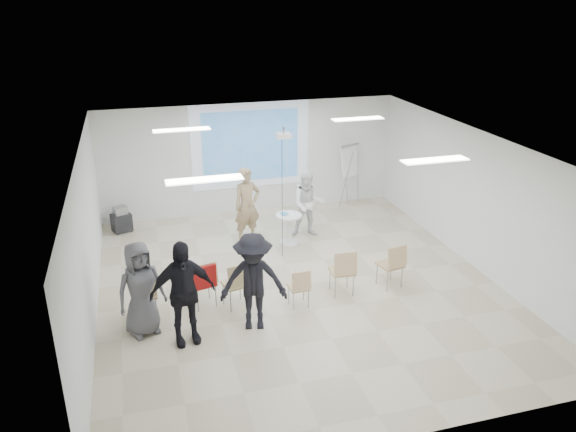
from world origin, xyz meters
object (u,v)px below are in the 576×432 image
object	(u,v)px
audience_mid	(253,276)
chair_right_far	(393,262)
audience_outer	(140,284)
laptop	(235,282)
flipchart_easel	(350,161)
chair_left_inner	(237,282)
audience_left	(182,286)
chair_far_left	(145,292)
chair_right_inner	(343,269)
av_cart	(121,220)
chair_left_mid	(204,280)
pedestal_table	(289,227)
player_right	(308,201)
player_left	(247,201)
chair_center	(300,285)

from	to	relation	value
audience_mid	chair_right_far	bearing A→B (deg)	24.24
audience_mid	audience_outer	bearing A→B (deg)	-178.83
laptop	flipchart_easel	distance (m)	6.21
chair_right_far	audience_mid	world-z (taller)	audience_mid
chair_left_inner	chair_right_far	size ratio (longest dim) A/B	0.99
chair_left_inner	audience_left	xyz separation A→B (m)	(-1.08, -0.85, 0.53)
chair_far_left	chair_right_far	bearing A→B (deg)	-1.07
chair_right_inner	av_cart	xyz separation A→B (m)	(-4.25, 4.52, -0.27)
chair_left_mid	av_cart	bearing A→B (deg)	96.38
chair_right_far	audience_left	distance (m)	4.39
pedestal_table	chair_far_left	world-z (taller)	chair_far_left
audience_left	player_right	bearing A→B (deg)	40.69
chair_far_left	chair_left_mid	world-z (taller)	chair_left_mid
chair_right_inner	laptop	size ratio (longest dim) A/B	2.82
player_left	audience_left	distance (m)	4.25
audience_mid	chair_right_inner	bearing A→B (deg)	30.15
chair_right_far	audience_left	xyz separation A→B (m)	(-4.29, -0.77, 0.52)
chair_far_left	flipchart_easel	bearing A→B (deg)	39.02
chair_left_mid	chair_far_left	bearing A→B (deg)	172.14
av_cart	laptop	bearing A→B (deg)	-86.13
chair_left_mid	chair_center	distance (m)	1.83
audience_outer	flipchart_easel	xyz separation A→B (m)	(5.89, 5.04, 0.32)
pedestal_table	chair_left_inner	xyz separation A→B (m)	(-1.76, -2.58, 0.13)
audience_mid	flipchart_easel	bearing A→B (deg)	65.75
chair_left_mid	chair_left_inner	bearing A→B (deg)	-31.30
chair_center	chair_right_inner	bearing A→B (deg)	10.44
player_right	flipchart_easel	distance (m)	2.50
av_cart	chair_left_mid	bearing A→B (deg)	-92.22
chair_far_left	audience_mid	bearing A→B (deg)	-23.03
audience_outer	chair_right_inner	bearing A→B (deg)	-16.35
audience_left	player_left	bearing A→B (deg)	56.18
chair_left_mid	chair_right_inner	bearing A→B (deg)	-19.48
chair_left_mid	chair_center	xyz separation A→B (m)	(1.76, -0.50, -0.10)
chair_far_left	flipchart_easel	size ratio (longest dim) A/B	0.53
audience_left	chair_right_inner	bearing A→B (deg)	6.13
chair_left_inner	audience_left	world-z (taller)	audience_left
pedestal_table	chair_right_inner	distance (m)	2.71
chair_far_left	chair_center	xyz separation A→B (m)	(2.86, -0.39, -0.08)
audience_mid	av_cart	xyz separation A→B (m)	(-2.29, 5.17, -0.73)
laptop	audience_left	world-z (taller)	audience_left
chair_left_inner	av_cart	xyz separation A→B (m)	(-2.12, 4.43, -0.25)
pedestal_table	chair_far_left	size ratio (longest dim) A/B	0.83
chair_left_mid	chair_left_inner	xyz separation A→B (m)	(0.59, -0.19, -0.01)
player_right	chair_left_mid	distance (m)	4.04
laptop	player_left	bearing A→B (deg)	-119.77
chair_far_left	audience_left	world-z (taller)	audience_left
chair_left_inner	flipchart_easel	world-z (taller)	flipchart_easel
player_right	audience_left	xyz separation A→B (m)	(-3.43, -3.79, 0.17)
chair_left_mid	flipchart_easel	bearing A→B (deg)	30.05
chair_far_left	audience_mid	xyz separation A→B (m)	(1.87, -0.83, 0.49)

